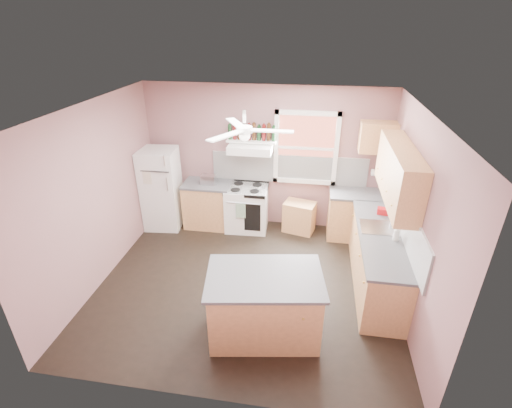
% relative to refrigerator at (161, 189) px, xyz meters
% --- Properties ---
extents(floor, '(4.50, 4.50, 0.00)m').
position_rel_refrigerator_xyz_m(floor, '(1.93, -1.55, -0.78)').
color(floor, black).
rests_on(floor, ground).
extents(ceiling, '(4.50, 4.50, 0.00)m').
position_rel_refrigerator_xyz_m(ceiling, '(1.93, -1.55, 1.92)').
color(ceiling, white).
rests_on(ceiling, ground).
extents(wall_back, '(4.50, 0.05, 2.70)m').
position_rel_refrigerator_xyz_m(wall_back, '(1.93, 0.48, 0.57)').
color(wall_back, '#855B5C').
rests_on(wall_back, ground).
extents(wall_right, '(0.05, 4.00, 2.70)m').
position_rel_refrigerator_xyz_m(wall_right, '(4.21, -1.55, 0.57)').
color(wall_right, '#855B5C').
rests_on(wall_right, ground).
extents(wall_left, '(0.05, 4.00, 2.70)m').
position_rel_refrigerator_xyz_m(wall_left, '(-0.34, -1.55, 0.57)').
color(wall_left, '#855B5C').
rests_on(wall_left, ground).
extents(backsplash_back, '(2.90, 0.03, 0.55)m').
position_rel_refrigerator_xyz_m(backsplash_back, '(2.38, 0.44, 0.39)').
color(backsplash_back, white).
rests_on(backsplash_back, wall_back).
extents(backsplash_right, '(0.03, 2.60, 0.55)m').
position_rel_refrigerator_xyz_m(backsplash_right, '(4.17, -1.25, 0.39)').
color(backsplash_right, white).
rests_on(backsplash_right, wall_right).
extents(window_view, '(1.00, 0.02, 1.20)m').
position_rel_refrigerator_xyz_m(window_view, '(2.68, 0.43, 0.82)').
color(window_view, brown).
rests_on(window_view, wall_back).
extents(window_frame, '(1.16, 0.07, 1.36)m').
position_rel_refrigerator_xyz_m(window_frame, '(2.68, 0.41, 0.82)').
color(window_frame, white).
rests_on(window_frame, wall_back).
extents(refrigerator, '(0.72, 0.70, 1.57)m').
position_rel_refrigerator_xyz_m(refrigerator, '(0.00, 0.00, 0.00)').
color(refrigerator, white).
rests_on(refrigerator, floor).
extents(base_cabinet_left, '(0.90, 0.60, 0.86)m').
position_rel_refrigerator_xyz_m(base_cabinet_left, '(0.87, 0.15, -0.35)').
color(base_cabinet_left, '#B07B49').
rests_on(base_cabinet_left, floor).
extents(counter_left, '(0.92, 0.62, 0.04)m').
position_rel_refrigerator_xyz_m(counter_left, '(0.87, 0.15, 0.10)').
color(counter_left, '#48484B').
rests_on(counter_left, base_cabinet_left).
extents(toaster, '(0.29, 0.18, 0.18)m').
position_rel_refrigerator_xyz_m(toaster, '(0.91, 0.11, 0.21)').
color(toaster, silver).
rests_on(toaster, counter_left).
extents(stove, '(0.82, 0.68, 0.86)m').
position_rel_refrigerator_xyz_m(stove, '(1.63, 0.15, -0.35)').
color(stove, white).
rests_on(stove, floor).
extents(range_hood, '(0.78, 0.50, 0.14)m').
position_rel_refrigerator_xyz_m(range_hood, '(1.70, 0.20, 0.84)').
color(range_hood, white).
rests_on(range_hood, wall_back).
extents(bottle_shelf, '(0.90, 0.26, 0.03)m').
position_rel_refrigerator_xyz_m(bottle_shelf, '(1.70, 0.32, 0.94)').
color(bottle_shelf, white).
rests_on(bottle_shelf, range_hood).
extents(cart, '(0.64, 0.50, 0.57)m').
position_rel_refrigerator_xyz_m(cart, '(2.64, 0.19, -0.50)').
color(cart, '#B07B49').
rests_on(cart, floor).
extents(base_cabinet_corner, '(1.00, 0.60, 0.86)m').
position_rel_refrigerator_xyz_m(base_cabinet_corner, '(3.68, 0.15, -0.35)').
color(base_cabinet_corner, '#B07B49').
rests_on(base_cabinet_corner, floor).
extents(base_cabinet_right, '(0.60, 2.20, 0.86)m').
position_rel_refrigerator_xyz_m(base_cabinet_right, '(3.88, -1.25, -0.35)').
color(base_cabinet_right, '#B07B49').
rests_on(base_cabinet_right, floor).
extents(counter_corner, '(1.02, 0.62, 0.04)m').
position_rel_refrigerator_xyz_m(counter_corner, '(3.68, 0.15, 0.10)').
color(counter_corner, '#48484B').
rests_on(counter_corner, base_cabinet_corner).
extents(counter_right, '(0.62, 2.22, 0.04)m').
position_rel_refrigerator_xyz_m(counter_right, '(3.87, -1.25, 0.10)').
color(counter_right, '#48484B').
rests_on(counter_right, base_cabinet_right).
extents(sink, '(0.55, 0.45, 0.03)m').
position_rel_refrigerator_xyz_m(sink, '(3.87, -1.05, 0.11)').
color(sink, silver).
rests_on(sink, counter_right).
extents(faucet, '(0.03, 0.03, 0.14)m').
position_rel_refrigerator_xyz_m(faucet, '(4.03, -1.05, 0.19)').
color(faucet, silver).
rests_on(faucet, sink).
extents(upper_cabinet_right, '(0.33, 1.80, 0.76)m').
position_rel_refrigerator_xyz_m(upper_cabinet_right, '(4.01, -1.05, 1.00)').
color(upper_cabinet_right, '#B07B49').
rests_on(upper_cabinet_right, wall_right).
extents(upper_cabinet_corner, '(0.60, 0.33, 0.52)m').
position_rel_refrigerator_xyz_m(upper_cabinet_corner, '(3.88, 0.28, 1.12)').
color(upper_cabinet_corner, '#B07B49').
rests_on(upper_cabinet_corner, wall_back).
extents(paper_towel, '(0.26, 0.12, 0.12)m').
position_rel_refrigerator_xyz_m(paper_towel, '(4.00, 0.31, 0.47)').
color(paper_towel, white).
rests_on(paper_towel, wall_back).
extents(island, '(1.47, 1.06, 0.86)m').
position_rel_refrigerator_xyz_m(island, '(2.34, -2.48, -0.35)').
color(island, '#B07B49').
rests_on(island, floor).
extents(island_top, '(1.56, 1.15, 0.04)m').
position_rel_refrigerator_xyz_m(island_top, '(2.34, -2.48, 0.10)').
color(island_top, '#48484B').
rests_on(island_top, island).
extents(ceiling_fan_hub, '(0.20, 0.20, 0.08)m').
position_rel_refrigerator_xyz_m(ceiling_fan_hub, '(1.93, -1.55, 1.67)').
color(ceiling_fan_hub, white).
rests_on(ceiling_fan_hub, ceiling).
extents(soap_bottle, '(0.12, 0.12, 0.23)m').
position_rel_refrigerator_xyz_m(soap_bottle, '(4.06, -1.38, 0.23)').
color(soap_bottle, silver).
rests_on(soap_bottle, counter_right).
extents(red_caddy, '(0.20, 0.15, 0.10)m').
position_rel_refrigerator_xyz_m(red_caddy, '(3.99, -0.59, 0.17)').
color(red_caddy, '#B80F14').
rests_on(red_caddy, counter_right).
extents(wine_bottles, '(0.86, 0.06, 0.31)m').
position_rel_refrigerator_xyz_m(wine_bottles, '(1.70, 0.32, 1.10)').
color(wine_bottles, '#143819').
rests_on(wine_bottles, bottle_shelf).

